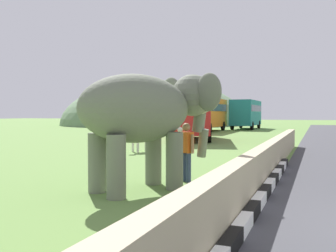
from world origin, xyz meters
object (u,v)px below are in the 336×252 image
object	(u,v)px
bus_teal	(246,112)
cow_mid	(182,130)
person_handler	(186,149)
cow_near	(141,134)
elephant	(148,111)
bus_red	(194,111)
bus_orange	(206,112)

from	to	relation	value
bus_teal	cow_mid	xyz separation A→B (m)	(-23.55, -0.08, -1.21)
person_handler	cow_near	xyz separation A→B (m)	(7.03, 4.83, -0.06)
elephant	bus_teal	distance (m)	37.80
bus_red	bus_orange	bearing A→B (deg)	11.98
bus_orange	bus_teal	bearing A→B (deg)	-20.22
bus_red	cow_near	size ratio (longest dim) A/B	4.35
elephant	person_handler	distance (m)	1.78
bus_red	cow_near	world-z (taller)	bus_red
person_handler	bus_orange	xyz separation A→B (m)	(28.47, 7.61, 1.16)
cow_near	bus_teal	bearing A→B (deg)	-0.16
elephant	cow_mid	world-z (taller)	elephant
person_handler	bus_teal	world-z (taller)	bus_teal
cow_mid	bus_teal	bearing A→B (deg)	0.20
bus_red	cow_mid	world-z (taller)	bus_red
elephant	cow_near	bearing A→B (deg)	27.11
elephant	bus_teal	xyz separation A→B (m)	(37.56, 4.19, 0.09)
cow_near	cow_mid	size ratio (longest dim) A/B	1.00
elephant	bus_red	world-z (taller)	bus_red
bus_orange	cow_near	distance (m)	21.65
elephant	bus_orange	bearing A→B (deg)	13.33
cow_near	person_handler	bearing A→B (deg)	-145.51
elephant	bus_orange	size ratio (longest dim) A/B	0.42
bus_red	cow_mid	xyz separation A→B (m)	(-3.34, -0.31, -1.21)
person_handler	bus_orange	size ratio (longest dim) A/B	0.17
elephant	bus_red	xyz separation A→B (m)	(17.36, 4.42, 0.09)
bus_orange	cow_mid	size ratio (longest dim) A/B	4.94
elephant	cow_mid	distance (m)	14.65
cow_near	cow_mid	xyz separation A→B (m)	(5.67, -0.17, 0.00)
bus_teal	cow_mid	bearing A→B (deg)	-179.80
bus_red	person_handler	bearing A→B (deg)	-162.76
person_handler	cow_near	distance (m)	8.53
bus_red	cow_mid	distance (m)	3.57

